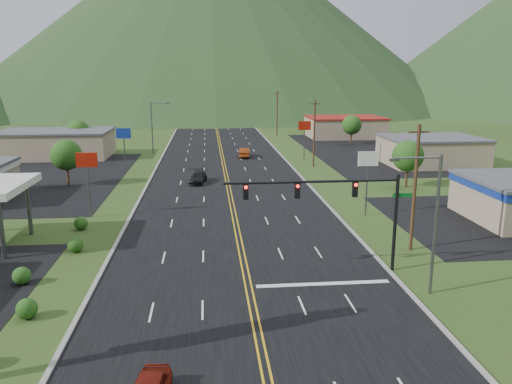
{
  "coord_description": "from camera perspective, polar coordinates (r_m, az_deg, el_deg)",
  "views": [
    {
      "loc": [
        -2.51,
        -18.37,
        13.68
      ],
      "look_at": [
        1.3,
        20.18,
        4.5
      ],
      "focal_mm": 35.0,
      "sensor_mm": 36.0,
      "label": 1
    }
  ],
  "objects": [
    {
      "name": "pole_sign_east_a",
      "position": [
        49.65,
        12.67,
        3.0
      ],
      "size": [
        2.0,
        0.18,
        6.4
      ],
      "color": "#59595E",
      "rests_on": "ground"
    },
    {
      "name": "pole_sign_west_b",
      "position": [
        71.82,
        -14.89,
        5.99
      ],
      "size": [
        2.0,
        0.18,
        6.4
      ],
      "color": "#59595E",
      "rests_on": "ground"
    },
    {
      "name": "car_dark_mid",
      "position": [
        64.49,
        -6.62,
        1.6
      ],
      "size": [
        2.49,
        4.81,
        1.33
      ],
      "primitive_type": "imported",
      "rotation": [
        0.0,
        0.0,
        -0.14
      ],
      "color": "black",
      "rests_on": "ground"
    },
    {
      "name": "utility_pole_c",
      "position": [
        114.81,
        2.42,
        9.05
      ],
      "size": [
        1.6,
        0.28,
        10.0
      ],
      "color": "#382314",
      "rests_on": "ground"
    },
    {
      "name": "tree_west_a",
      "position": [
        66.47,
        -20.88,
        3.98
      ],
      "size": [
        3.84,
        3.84,
        5.82
      ],
      "color": "#382314",
      "rests_on": "ground"
    },
    {
      "name": "car_red_far",
      "position": [
        84.15,
        -1.32,
        4.51
      ],
      "size": [
        2.1,
        4.86,
        1.56
      ],
      "primitive_type": "imported",
      "rotation": [
        0.0,
        0.0,
        3.04
      ],
      "color": "maroon",
      "rests_on": "ground"
    },
    {
      "name": "utility_pole_d",
      "position": [
        154.44,
        0.32,
        10.16
      ],
      "size": [
        1.6,
        0.28,
        10.0
      ],
      "color": "#382314",
      "rests_on": "ground"
    },
    {
      "name": "utility_pole_b",
      "position": [
        75.58,
        6.67,
        6.74
      ],
      "size": [
        1.6,
        0.28,
        10.0
      ],
      "color": "#382314",
      "rests_on": "ground"
    },
    {
      "name": "pole_sign_east_b",
      "position": [
        80.35,
        5.56,
        7.1
      ],
      "size": [
        2.0,
        0.18,
        6.4
      ],
      "color": "#59595E",
      "rests_on": "ground"
    },
    {
      "name": "pole_sign_west_a",
      "position": [
        50.46,
        -18.74,
        2.77
      ],
      "size": [
        2.0,
        0.18,
        6.4
      ],
      "color": "#59595E",
      "rests_on": "ground"
    },
    {
      "name": "streetlight_east",
      "position": [
        32.63,
        19.41,
        -2.55
      ],
      "size": [
        3.28,
        0.25,
        9.0
      ],
      "color": "#59595E",
      "rests_on": "ground"
    },
    {
      "name": "tree_east_a",
      "position": [
        64.06,
        16.97,
        3.96
      ],
      "size": [
        3.84,
        3.84,
        5.82
      ],
      "color": "#382314",
      "rests_on": "ground"
    },
    {
      "name": "tree_east_b",
      "position": [
        100.97,
        10.88,
        7.53
      ],
      "size": [
        3.84,
        3.84,
        5.82
      ],
      "color": "#382314",
      "rests_on": "ground"
    },
    {
      "name": "streetlight_west",
      "position": [
        89.25,
        -11.61,
        7.6
      ],
      "size": [
        3.28,
        0.25,
        9.0
      ],
      "color": "#59595E",
      "rests_on": "ground"
    },
    {
      "name": "traffic_signal",
      "position": [
        34.61,
        9.59,
        -0.82
      ],
      "size": [
        13.1,
        0.43,
        7.0
      ],
      "color": "black",
      "rests_on": "ground"
    },
    {
      "name": "utility_pole_a",
      "position": [
        40.65,
        17.7,
        0.54
      ],
      "size": [
        1.6,
        0.28,
        10.0
      ],
      "color": "#382314",
      "rests_on": "ground"
    },
    {
      "name": "mountain_n",
      "position": [
        240.12,
        -5.33,
        20.17
      ],
      "size": [
        220.0,
        220.0,
        85.0
      ],
      "primitive_type": "cone",
      "color": "#1A3317",
      "rests_on": "ground"
    },
    {
      "name": "building_west_far",
      "position": [
        90.78,
        -21.99,
        5.14
      ],
      "size": [
        18.4,
        11.4,
        4.5
      ],
      "color": "#9E856E",
      "rests_on": "ground"
    },
    {
      "name": "building_east_far",
      "position": [
        113.16,
        10.11,
        7.33
      ],
      "size": [
        16.4,
        12.4,
        4.5
      ],
      "color": "#9E856E",
      "rests_on": "ground"
    },
    {
      "name": "building_east_mid",
      "position": [
        81.89,
        19.41,
        4.49
      ],
      "size": [
        14.4,
        11.4,
        4.3
      ],
      "color": "#9E856E",
      "rests_on": "ground"
    },
    {
      "name": "tree_west_b",
      "position": [
        93.64,
        -19.64,
        6.56
      ],
      "size": [
        3.84,
        3.84,
        5.82
      ],
      "color": "#382314",
      "rests_on": "ground"
    }
  ]
}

